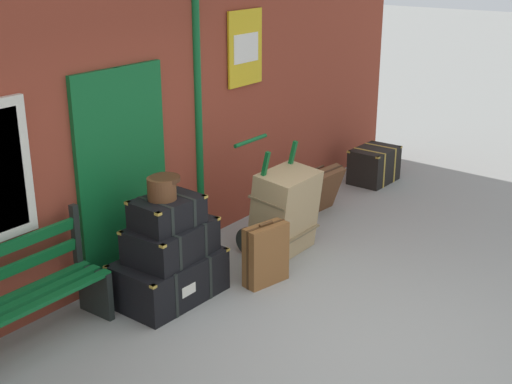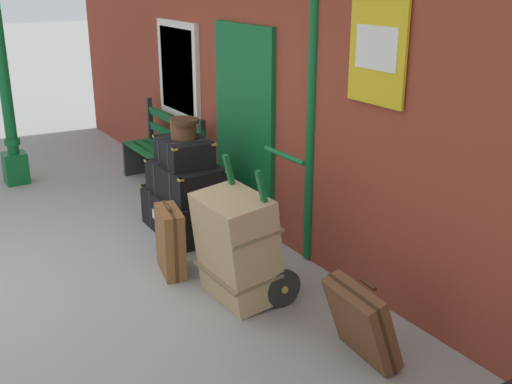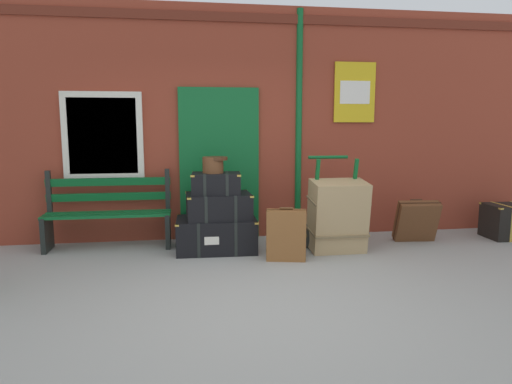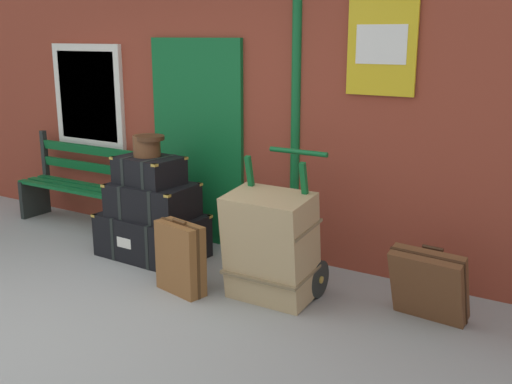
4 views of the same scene
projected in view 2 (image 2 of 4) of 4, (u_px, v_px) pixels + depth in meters
name	position (u px, v px, depth m)	size (l,w,h in m)	color
ground_plane	(17.00, 281.00, 5.54)	(60.00, 60.00, 0.00)	gray
brick_facade	(265.00, 75.00, 6.31)	(10.40, 0.35, 3.20)	brown
lamp_post	(7.00, 100.00, 7.75)	(0.28, 0.28, 2.87)	#0F5B28
platform_bench	(165.00, 154.00, 7.76)	(1.60, 0.43, 1.01)	#0F5B28
steamer_trunk_base	(187.00, 212.00, 6.55)	(1.03, 0.68, 0.43)	black
steamer_trunk_middle	(186.00, 179.00, 6.39)	(0.83, 0.58, 0.33)	black
steamer_trunk_top	(184.00, 151.00, 6.32)	(0.64, 0.49, 0.27)	black
round_hatbox	(184.00, 127.00, 6.27)	(0.31, 0.28, 0.20)	brown
porters_trolley	(255.00, 263.00, 5.27)	(0.71, 0.63, 1.19)	black
large_brown_trunk	(237.00, 247.00, 5.12)	(0.70, 0.53, 0.92)	tan
suitcase_olive	(362.00, 322.00, 4.34)	(0.58, 0.38, 0.59)	brown
suitcase_umber	(170.00, 241.00, 5.61)	(0.49, 0.28, 0.65)	brown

